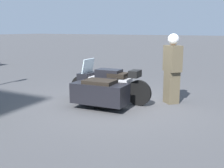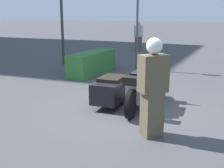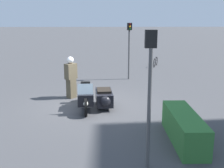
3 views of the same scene
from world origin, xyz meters
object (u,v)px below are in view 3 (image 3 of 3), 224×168
object	(u,v)px
officer_rider	(71,76)
traffic_light_far	(129,42)
bicycle_parked	(155,62)
traffic_light_near	(150,80)
hedge_bush_curbside	(184,128)
police_motorcycle	(96,97)

from	to	relation	value
officer_rider	traffic_light_far	world-z (taller)	traffic_light_far
traffic_light_far	bicycle_parked	world-z (taller)	traffic_light_far
officer_rider	traffic_light_near	size ratio (longest dim) A/B	0.56
officer_rider	hedge_bush_curbside	world-z (taller)	officer_rider
police_motorcycle	bicycle_parked	xyz separation A→B (m)	(-9.42, 4.02, -0.16)
traffic_light_near	bicycle_parked	bearing A→B (deg)	-11.92
hedge_bush_curbside	police_motorcycle	bearing A→B (deg)	-138.60
police_motorcycle	officer_rider	world-z (taller)	officer_rider
officer_rider	bicycle_parked	distance (m)	9.45
traffic_light_far	officer_rider	bearing A→B (deg)	-46.06
traffic_light_near	bicycle_parked	xyz separation A→B (m)	(-13.87, 2.62, -1.87)
officer_rider	traffic_light_near	world-z (taller)	traffic_light_near
officer_rider	traffic_light_far	size ratio (longest dim) A/B	0.58
traffic_light_near	traffic_light_far	bearing A→B (deg)	-3.21
police_motorcycle	hedge_bush_curbside	xyz separation A→B (m)	(3.04, 2.68, -0.05)
officer_rider	hedge_bush_curbside	xyz separation A→B (m)	(4.57, 3.82, -0.56)
traffic_light_near	bicycle_parked	distance (m)	14.23
hedge_bush_curbside	bicycle_parked	distance (m)	12.53
police_motorcycle	traffic_light_near	xyz separation A→B (m)	(4.45, 1.40, 1.71)
traffic_light_far	hedge_bush_curbside	bearing A→B (deg)	-1.63
police_motorcycle	officer_rider	distance (m)	1.97
officer_rider	traffic_light_near	distance (m)	6.61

